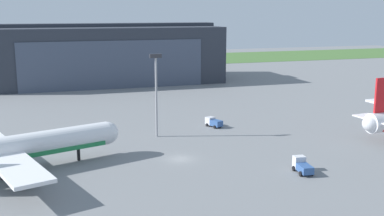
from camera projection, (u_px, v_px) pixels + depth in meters
ground_plane at (180, 159)px, 82.00m from camera, size 440.00×440.00×0.00m
grass_field_strip at (87, 62)px, 236.62m from camera, size 440.00×56.00×0.08m
maintenance_hangar at (107, 54)px, 169.30m from camera, size 79.73×34.06×21.14m
airliner_near_left at (7, 150)px, 73.78m from camera, size 36.68×34.01×13.15m
ops_van at (214, 122)px, 104.71m from camera, size 3.20×4.56×2.01m
baggage_tug at (302, 166)px, 74.95m from camera, size 2.60×4.59×2.37m
apron_light_mast at (156, 88)px, 94.70m from camera, size 2.40×0.50×17.07m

